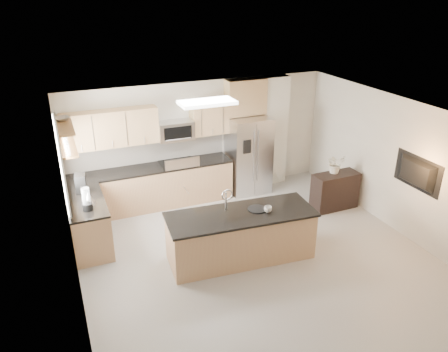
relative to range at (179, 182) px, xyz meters
name	(u,v)px	position (x,y,z in m)	size (l,w,h in m)	color
floor	(263,266)	(0.60, -2.92, -0.47)	(6.50, 6.50, 0.00)	#9E9B97
ceiling	(269,122)	(0.60, -2.92, 2.13)	(6.00, 6.50, 0.02)	white
wall_back	(199,139)	(0.60, 0.33, 0.83)	(6.00, 0.02, 2.60)	beige
wall_front	(418,336)	(0.60, -6.17, 0.83)	(6.00, 0.02, 2.60)	beige
wall_left	(73,237)	(-2.40, -2.92, 0.83)	(0.02, 6.50, 2.60)	beige
wall_right	(409,171)	(3.60, -2.92, 0.83)	(0.02, 6.50, 2.60)	beige
back_counter	(152,186)	(-0.63, 0.01, 0.00)	(3.55, 0.66, 1.44)	tan
left_counter	(89,223)	(-2.07, -1.07, -0.01)	(0.66, 1.50, 0.92)	tan
range	(179,182)	(0.00, 0.00, 0.00)	(0.76, 0.64, 1.14)	black
upper_cabinets	(142,125)	(-0.70, 0.16, 1.35)	(3.50, 0.33, 0.75)	tan
microwave	(175,131)	(0.00, 0.12, 1.16)	(0.76, 0.40, 0.40)	#B9B9BC
refrigerator	(248,155)	(1.66, -0.05, 0.42)	(0.92, 0.78, 1.78)	#B9B9BC
partition_column	(274,131)	(2.42, 0.18, 0.83)	(0.60, 0.30, 2.60)	silver
window	(62,166)	(-2.38, -1.07, 1.18)	(0.04, 1.15, 1.65)	white
shelf_lower	(67,146)	(-2.25, -0.97, 1.48)	(0.30, 1.20, 0.04)	#8E5D38
shelf_upper	(63,126)	(-2.25, -0.97, 1.85)	(0.30, 1.20, 0.04)	#8E5D38
ceiling_fixture	(207,102)	(0.20, -1.32, 2.09)	(1.00, 0.50, 0.06)	white
island	(241,236)	(0.34, -2.53, -0.02)	(2.64, 1.13, 1.32)	tan
credenza	(335,191)	(3.01, -1.58, -0.07)	(1.00, 0.42, 0.80)	black
cup	(268,209)	(0.79, -2.66, 0.47)	(0.14, 0.14, 0.11)	silver
platter	(257,209)	(0.66, -2.51, 0.43)	(0.33, 0.33, 0.02)	black
blender	(87,201)	(-2.07, -1.45, 0.63)	(0.18, 0.18, 0.41)	black
kettle	(89,198)	(-2.03, -1.22, 0.57)	(0.21, 0.21, 0.27)	#B9B9BC
coffee_maker	(81,184)	(-2.09, -0.68, 0.62)	(0.22, 0.25, 0.36)	black
bowl	(62,118)	(-2.25, -0.72, 1.91)	(0.33, 0.33, 0.08)	#B9B9BC
flower_vase	(336,159)	(3.01, -1.50, 0.65)	(0.57, 0.50, 0.64)	silver
television	(414,173)	(3.51, -3.12, 0.88)	(1.08, 0.14, 0.62)	black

